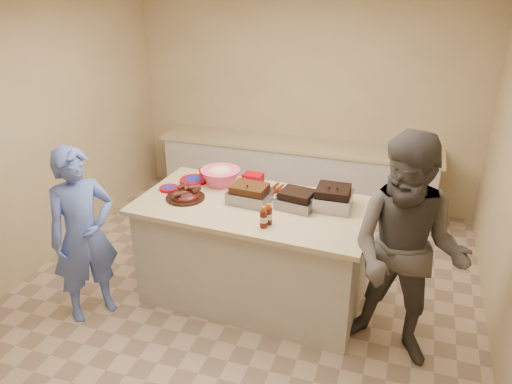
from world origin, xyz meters
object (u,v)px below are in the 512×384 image
(guest_gray, at_px, (392,351))
(coleslaw_bowl, at_px, (221,184))
(bbq_bottle_b, at_px, (263,227))
(plastic_cup, at_px, (203,177))
(island, at_px, (254,296))
(guest_blue, at_px, (96,310))
(rib_platter, at_px, (185,198))
(mustard_bottle, at_px, (244,190))
(bbq_bottle_a, at_px, (268,224))
(roasting_pan, at_px, (332,207))

(guest_gray, bearing_deg, coleslaw_bowl, 171.82)
(bbq_bottle_b, height_order, plastic_cup, bbq_bottle_b)
(island, bearing_deg, bbq_bottle_b, -58.42)
(plastic_cup, bearing_deg, guest_gray, -21.92)
(guest_gray, bearing_deg, guest_blue, -160.51)
(rib_platter, bearing_deg, coleslaw_bowl, 64.91)
(mustard_bottle, bearing_deg, plastic_cup, 159.78)
(coleslaw_bowl, relative_size, guest_gray, 0.20)
(bbq_bottle_a, bearing_deg, mustard_bottle, 125.69)
(guest_blue, bearing_deg, plastic_cup, 5.56)
(bbq_bottle_a, relative_size, mustard_bottle, 1.40)
(coleslaw_bowl, relative_size, guest_blue, 0.24)
(island, height_order, bbq_bottle_a, bbq_bottle_a)
(plastic_cup, bearing_deg, mustard_bottle, -20.22)
(guest_blue, bearing_deg, coleslaw_bowl, -6.21)
(bbq_bottle_a, bearing_deg, guest_blue, -166.85)
(rib_platter, relative_size, bbq_bottle_a, 1.95)
(rib_platter, relative_size, guest_gray, 0.19)
(plastic_cup, bearing_deg, guest_blue, -119.89)
(rib_platter, relative_size, guest_blue, 0.22)
(rib_platter, height_order, roasting_pan, rib_platter)
(guest_gray, bearing_deg, bbq_bottle_b, -166.61)
(rib_platter, xyz_separation_m, guest_gray, (2.00, -0.29, -1.01))
(plastic_cup, bearing_deg, island, -32.80)
(rib_platter, bearing_deg, plastic_cup, 95.82)
(bbq_bottle_b, distance_m, mustard_bottle, 0.76)
(roasting_pan, relative_size, guest_gray, 0.17)
(plastic_cup, bearing_deg, roasting_pan, -12.01)
(coleslaw_bowl, bearing_deg, plastic_cup, 152.11)
(bbq_bottle_b, bearing_deg, roasting_pan, 48.97)
(rib_platter, bearing_deg, guest_gray, -8.31)
(roasting_pan, xyz_separation_m, bbq_bottle_a, (-0.45, -0.48, 0.00))
(plastic_cup, bearing_deg, bbq_bottle_a, -39.61)
(roasting_pan, height_order, bbq_bottle_b, bbq_bottle_b)
(rib_platter, xyz_separation_m, mustard_bottle, (0.46, 0.35, 0.00))
(island, bearing_deg, bbq_bottle_a, -50.92)
(island, height_order, rib_platter, rib_platter)
(island, xyz_separation_m, bbq_bottle_a, (0.23, -0.32, 1.01))
(roasting_pan, height_order, guest_blue, roasting_pan)
(bbq_bottle_a, bearing_deg, coleslaw_bowl, 136.96)
(coleslaw_bowl, xyz_separation_m, guest_blue, (-0.90, -1.01, -1.01))
(plastic_cup, height_order, guest_blue, plastic_cup)
(coleslaw_bowl, distance_m, mustard_bottle, 0.28)
(guest_blue, bearing_deg, rib_platter, -14.07)
(roasting_pan, relative_size, coleslaw_bowl, 0.86)
(roasting_pan, bearing_deg, rib_platter, -170.56)
(island, height_order, guest_blue, island)
(bbq_bottle_b, relative_size, guest_blue, 0.12)
(bbq_bottle_b, bearing_deg, coleslaw_bowl, 133.17)
(island, relative_size, mustard_bottle, 15.96)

